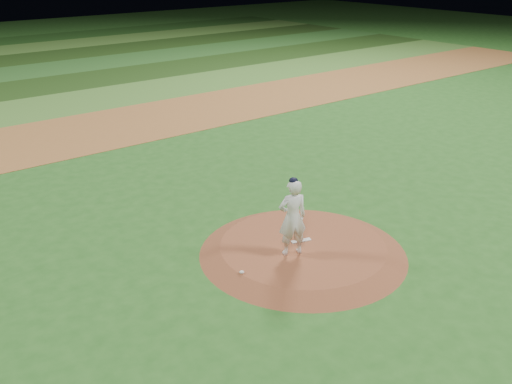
# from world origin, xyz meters

# --- Properties ---
(ground) EXTENTS (120.00, 120.00, 0.00)m
(ground) POSITION_xyz_m (0.00, 0.00, 0.00)
(ground) COLOR #265E1E
(ground) RESTS_ON ground
(infield_dirt_band) EXTENTS (70.00, 6.00, 0.02)m
(infield_dirt_band) POSITION_xyz_m (0.00, 14.00, 0.01)
(infield_dirt_band) COLOR #99612F
(infield_dirt_band) RESTS_ON ground
(outfield_stripe_0) EXTENTS (70.00, 5.00, 0.02)m
(outfield_stripe_0) POSITION_xyz_m (0.00, 19.50, 0.01)
(outfield_stripe_0) COLOR #447B2D
(outfield_stripe_0) RESTS_ON ground
(outfield_stripe_1) EXTENTS (70.00, 5.00, 0.02)m
(outfield_stripe_1) POSITION_xyz_m (0.00, 24.50, 0.01)
(outfield_stripe_1) COLOR #1F4014
(outfield_stripe_1) RESTS_ON ground
(pitchers_mound) EXTENTS (5.50, 5.50, 0.25)m
(pitchers_mound) POSITION_xyz_m (0.00, 0.00, 0.12)
(pitchers_mound) COLOR brown
(pitchers_mound) RESTS_ON ground
(pitching_rubber) EXTENTS (0.57, 0.29, 0.03)m
(pitching_rubber) POSITION_xyz_m (0.10, 0.17, 0.26)
(pitching_rubber) COLOR silver
(pitching_rubber) RESTS_ON pitchers_mound
(rosin_bag) EXTENTS (0.12, 0.12, 0.07)m
(rosin_bag) POSITION_xyz_m (-2.14, -0.15, 0.28)
(rosin_bag) COLOR silver
(rosin_bag) RESTS_ON pitchers_mound
(pitcher_on_mound) EXTENTS (0.86, 0.71, 2.10)m
(pitcher_on_mound) POSITION_xyz_m (-0.55, -0.16, 1.28)
(pitcher_on_mound) COLOR white
(pitcher_on_mound) RESTS_ON pitchers_mound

